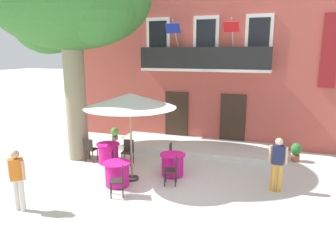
{
  "coord_description": "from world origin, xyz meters",
  "views": [
    {
      "loc": [
        3.34,
        -8.99,
        4.07
      ],
      "look_at": [
        -0.63,
        2.37,
        1.3
      ],
      "focal_mm": 34.14,
      "sensor_mm": 36.0,
      "label": 1
    }
  ],
  "objects_px": {
    "pedestrian_mid_plaza": "(278,162)",
    "cafe_table_front": "(173,164)",
    "cafe_table_near_tree": "(108,153)",
    "cafe_chair_near_tree_0": "(90,148)",
    "cafe_chair_middle_1": "(116,162)",
    "cafe_umbrella": "(130,101)",
    "ground_planter_right": "(296,151)",
    "cafe_chair_front_0": "(173,169)",
    "ground_planter_left": "(115,134)",
    "pedestrian_near_entrance": "(17,177)",
    "cafe_chair_near_tree_1": "(128,150)",
    "cafe_table_middle": "(117,174)",
    "cafe_chair_front_1": "(173,154)",
    "plane_tree": "(68,4)",
    "cafe_chair_middle_0": "(119,179)"
  },
  "relations": [
    {
      "from": "pedestrian_mid_plaza",
      "to": "cafe_table_front",
      "type": "bearing_deg",
      "value": 177.01
    },
    {
      "from": "cafe_table_near_tree",
      "to": "cafe_chair_near_tree_0",
      "type": "bearing_deg",
      "value": -173.28
    },
    {
      "from": "cafe_chair_middle_1",
      "to": "pedestrian_mid_plaza",
      "type": "distance_m",
      "value": 5.11
    },
    {
      "from": "cafe_umbrella",
      "to": "ground_planter_right",
      "type": "xyz_separation_m",
      "value": [
        5.13,
        3.71,
        -2.21
      ]
    },
    {
      "from": "cafe_chair_front_0",
      "to": "ground_planter_left",
      "type": "bearing_deg",
      "value": 137.33
    },
    {
      "from": "ground_planter_right",
      "to": "ground_planter_left",
      "type": "bearing_deg",
      "value": 179.09
    },
    {
      "from": "pedestrian_near_entrance",
      "to": "cafe_table_front",
      "type": "bearing_deg",
      "value": 50.4
    },
    {
      "from": "cafe_chair_near_tree_1",
      "to": "cafe_table_near_tree",
      "type": "bearing_deg",
      "value": -166.39
    },
    {
      "from": "cafe_table_middle",
      "to": "cafe_chair_front_1",
      "type": "bearing_deg",
      "value": 61.05
    },
    {
      "from": "cafe_chair_front_1",
      "to": "ground_planter_right",
      "type": "distance_m",
      "value": 4.75
    },
    {
      "from": "cafe_table_middle",
      "to": "pedestrian_near_entrance",
      "type": "height_order",
      "value": "pedestrian_near_entrance"
    },
    {
      "from": "cafe_umbrella",
      "to": "pedestrian_near_entrance",
      "type": "bearing_deg",
      "value": -123.09
    },
    {
      "from": "plane_tree",
      "to": "pedestrian_mid_plaza",
      "type": "xyz_separation_m",
      "value": [
        7.49,
        -0.79,
        -4.83
      ]
    },
    {
      "from": "cafe_chair_near_tree_0",
      "to": "cafe_chair_middle_1",
      "type": "distance_m",
      "value": 1.96
    },
    {
      "from": "cafe_table_front",
      "to": "cafe_chair_front_0",
      "type": "relative_size",
      "value": 0.95
    },
    {
      "from": "cafe_chair_front_0",
      "to": "pedestrian_near_entrance",
      "type": "bearing_deg",
      "value": -138.04
    },
    {
      "from": "pedestrian_near_entrance",
      "to": "pedestrian_mid_plaza",
      "type": "xyz_separation_m",
      "value": [
        6.34,
        3.47,
        -0.0
      ]
    },
    {
      "from": "plane_tree",
      "to": "cafe_chair_near_tree_1",
      "type": "xyz_separation_m",
      "value": [
        2.23,
        -0.04,
        -5.24
      ]
    },
    {
      "from": "cafe_table_middle",
      "to": "cafe_chair_front_0",
      "type": "distance_m",
      "value": 1.74
    },
    {
      "from": "pedestrian_mid_plaza",
      "to": "ground_planter_right",
      "type": "bearing_deg",
      "value": 77.95
    },
    {
      "from": "ground_planter_right",
      "to": "cafe_table_middle",
      "type": "bearing_deg",
      "value": -141.16
    },
    {
      "from": "plane_tree",
      "to": "ground_planter_right",
      "type": "bearing_deg",
      "value": 15.95
    },
    {
      "from": "cafe_chair_middle_0",
      "to": "cafe_table_near_tree",
      "type": "bearing_deg",
      "value": 125.64
    },
    {
      "from": "cafe_chair_near_tree_0",
      "to": "cafe_table_middle",
      "type": "height_order",
      "value": "cafe_chair_near_tree_0"
    },
    {
      "from": "ground_planter_left",
      "to": "ground_planter_right",
      "type": "relative_size",
      "value": 0.97
    },
    {
      "from": "cafe_umbrella",
      "to": "ground_planter_left",
      "type": "xyz_separation_m",
      "value": [
        -2.71,
        3.84,
        -2.22
      ]
    },
    {
      "from": "plane_tree",
      "to": "cafe_umbrella",
      "type": "height_order",
      "value": "plane_tree"
    },
    {
      "from": "cafe_chair_middle_1",
      "to": "ground_planter_left",
      "type": "xyz_separation_m",
      "value": [
        -2.11,
        3.79,
        -0.14
      ]
    },
    {
      "from": "cafe_chair_near_tree_0",
      "to": "pedestrian_near_entrance",
      "type": "distance_m",
      "value": 4.0
    },
    {
      "from": "cafe_table_near_tree",
      "to": "cafe_chair_front_1",
      "type": "relative_size",
      "value": 0.95
    },
    {
      "from": "cafe_table_front",
      "to": "cafe_chair_middle_0",
      "type": "bearing_deg",
      "value": -115.49
    },
    {
      "from": "pedestrian_mid_plaza",
      "to": "cafe_umbrella",
      "type": "bearing_deg",
      "value": -172.41
    },
    {
      "from": "cafe_table_front",
      "to": "ground_planter_right",
      "type": "bearing_deg",
      "value": 36.42
    },
    {
      "from": "pedestrian_near_entrance",
      "to": "cafe_table_near_tree",
      "type": "bearing_deg",
      "value": 85.1
    },
    {
      "from": "cafe_chair_near_tree_1",
      "to": "pedestrian_near_entrance",
      "type": "xyz_separation_m",
      "value": [
        -1.08,
        -4.22,
        0.41
      ]
    },
    {
      "from": "cafe_chair_middle_0",
      "to": "ground_planter_left",
      "type": "xyz_separation_m",
      "value": [
        -2.9,
        5.07,
        -0.14
      ]
    },
    {
      "from": "cafe_chair_near_tree_0",
      "to": "cafe_table_middle",
      "type": "relative_size",
      "value": 1.05
    },
    {
      "from": "plane_tree",
      "to": "cafe_table_near_tree",
      "type": "bearing_deg",
      "value": -8.2
    },
    {
      "from": "ground_planter_right",
      "to": "cafe_chair_near_tree_0",
      "type": "bearing_deg",
      "value": -160.42
    },
    {
      "from": "cafe_chair_near_tree_0",
      "to": "cafe_chair_near_tree_1",
      "type": "relative_size",
      "value": 1.0
    },
    {
      "from": "ground_planter_left",
      "to": "cafe_chair_middle_0",
      "type": "bearing_deg",
      "value": -60.22
    },
    {
      "from": "cafe_chair_front_1",
      "to": "ground_planter_right",
      "type": "relative_size",
      "value": 1.27
    },
    {
      "from": "cafe_table_middle",
      "to": "ground_planter_left",
      "type": "height_order",
      "value": "cafe_table_middle"
    },
    {
      "from": "cafe_chair_near_tree_1",
      "to": "ground_planter_left",
      "type": "height_order",
      "value": "cafe_chair_near_tree_1"
    },
    {
      "from": "cafe_umbrella",
      "to": "cafe_chair_near_tree_0",
      "type": "bearing_deg",
      "value": 154.69
    },
    {
      "from": "ground_planter_left",
      "to": "cafe_chair_front_0",
      "type": "bearing_deg",
      "value": -42.67
    },
    {
      "from": "cafe_chair_front_1",
      "to": "cafe_umbrella",
      "type": "xyz_separation_m",
      "value": [
        -0.94,
        -1.49,
        2.08
      ]
    },
    {
      "from": "cafe_chair_near_tree_0",
      "to": "ground_planter_right",
      "type": "relative_size",
      "value": 1.27
    },
    {
      "from": "cafe_table_middle",
      "to": "ground_planter_right",
      "type": "relative_size",
      "value": 1.2
    },
    {
      "from": "cafe_table_middle",
      "to": "cafe_chair_middle_1",
      "type": "relative_size",
      "value": 0.95
    }
  ]
}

